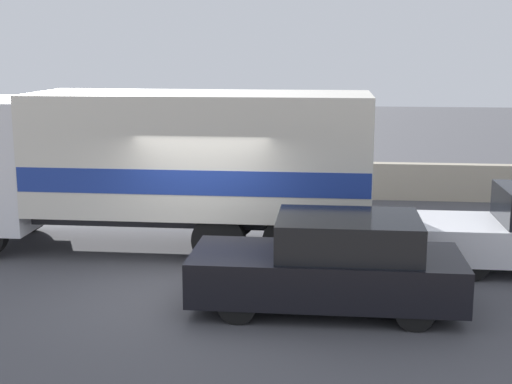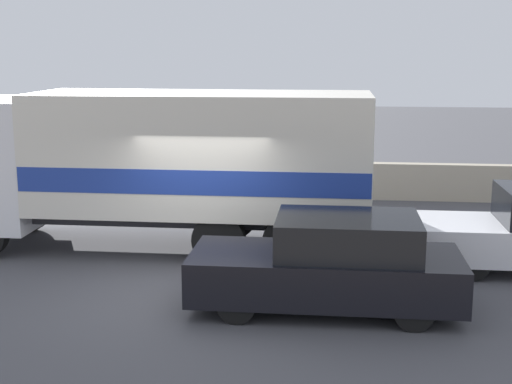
# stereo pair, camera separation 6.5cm
# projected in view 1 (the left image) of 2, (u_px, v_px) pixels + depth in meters

# --- Properties ---
(ground_plane) EXTENTS (80.00, 80.00, 0.00)m
(ground_plane) POSITION_uv_depth(u_px,v_px,m) (190.00, 290.00, 12.17)
(ground_plane) COLOR #47474C
(stone_wall_backdrop) EXTENTS (60.00, 0.35, 1.00)m
(stone_wall_backdrop) POSITION_uv_depth(u_px,v_px,m) (246.00, 178.00, 19.86)
(stone_wall_backdrop) COLOR #A39984
(stone_wall_backdrop) RESTS_ON ground_plane
(box_truck) EXTENTS (8.41, 2.48, 3.20)m
(box_truck) POSITION_uv_depth(u_px,v_px,m) (164.00, 160.00, 14.37)
(box_truck) COLOR silver
(box_truck) RESTS_ON ground_plane
(car_hatchback) EXTENTS (4.22, 1.72, 1.51)m
(car_hatchback) POSITION_uv_depth(u_px,v_px,m) (332.00, 264.00, 11.15)
(car_hatchback) COLOR black
(car_hatchback) RESTS_ON ground_plane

